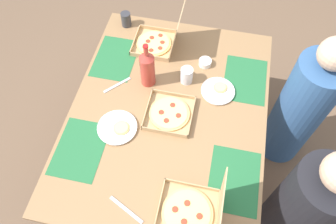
% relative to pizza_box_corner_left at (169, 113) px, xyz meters
% --- Properties ---
extents(ground_plane, '(6.00, 6.00, 0.00)m').
position_rel_pizza_box_corner_left_xyz_m(ground_plane, '(-0.02, -0.01, -0.77)').
color(ground_plane, brown).
extents(dining_table, '(1.50, 1.15, 0.75)m').
position_rel_pizza_box_corner_left_xyz_m(dining_table, '(-0.02, -0.01, -0.11)').
color(dining_table, '#3F3328').
rests_on(dining_table, ground_plane).
extents(placemat_near_left, '(0.36, 0.26, 0.00)m').
position_rel_pizza_box_corner_left_xyz_m(placemat_near_left, '(-0.35, -0.44, -0.01)').
color(placemat_near_left, '#236638').
rests_on(placemat_near_left, dining_table).
extents(placemat_near_right, '(0.36, 0.26, 0.00)m').
position_rel_pizza_box_corner_left_xyz_m(placemat_near_right, '(0.32, -0.44, -0.01)').
color(placemat_near_right, '#236638').
rests_on(placemat_near_right, dining_table).
extents(placemat_far_left, '(0.36, 0.26, 0.00)m').
position_rel_pizza_box_corner_left_xyz_m(placemat_far_left, '(-0.35, 0.41, -0.01)').
color(placemat_far_left, '#236638').
rests_on(placemat_far_left, dining_table).
extents(placemat_far_right, '(0.36, 0.26, 0.00)m').
position_rel_pizza_box_corner_left_xyz_m(placemat_far_right, '(0.32, 0.41, -0.01)').
color(placemat_far_right, '#236638').
rests_on(placemat_far_right, dining_table).
extents(pizza_box_corner_left, '(0.27, 0.27, 0.04)m').
position_rel_pizza_box_corner_left_xyz_m(pizza_box_corner_left, '(0.00, 0.00, 0.00)').
color(pizza_box_corner_left, tan).
rests_on(pizza_box_corner_left, dining_table).
extents(pizza_box_center, '(0.27, 0.31, 0.30)m').
position_rel_pizza_box_corner_left_xyz_m(pizza_box_center, '(-0.52, -0.18, 0.03)').
color(pizza_box_center, tan).
rests_on(pizza_box_center, dining_table).
extents(pizza_box_corner_right, '(0.29, 0.29, 0.33)m').
position_rel_pizza_box_corner_left_xyz_m(pizza_box_corner_right, '(0.54, 0.24, 0.04)').
color(pizza_box_corner_right, tan).
rests_on(pizza_box_corner_right, dining_table).
extents(plate_far_left, '(0.21, 0.21, 0.03)m').
position_rel_pizza_box_corner_left_xyz_m(plate_far_left, '(-0.22, 0.26, -0.00)').
color(plate_far_left, white).
rests_on(plate_far_left, dining_table).
extents(plate_middle, '(0.23, 0.23, 0.03)m').
position_rel_pizza_box_corner_left_xyz_m(plate_middle, '(0.15, -0.27, -0.00)').
color(plate_middle, white).
rests_on(plate_middle, dining_table).
extents(soda_bottle, '(0.09, 0.09, 0.32)m').
position_rel_pizza_box_corner_left_xyz_m(soda_bottle, '(-0.21, -0.18, 0.12)').
color(soda_bottle, '#B2382D').
rests_on(soda_bottle, dining_table).
extents(cup_clear_left, '(0.08, 0.08, 0.11)m').
position_rel_pizza_box_corner_left_xyz_m(cup_clear_left, '(-0.27, 0.05, 0.04)').
color(cup_clear_left, silver).
rests_on(cup_clear_left, dining_table).
extents(cup_dark, '(0.07, 0.07, 0.10)m').
position_rel_pizza_box_corner_left_xyz_m(cup_dark, '(-0.66, -0.45, 0.04)').
color(cup_dark, '#333338').
rests_on(cup_dark, dining_table).
extents(condiment_bowl, '(0.08, 0.08, 0.04)m').
position_rel_pizza_box_corner_left_xyz_m(condiment_bowl, '(-0.42, 0.15, 0.01)').
color(condiment_bowl, white).
rests_on(condiment_bowl, dining_table).
extents(knife_by_far_left, '(0.11, 0.20, 0.00)m').
position_rel_pizza_box_corner_left_xyz_m(knife_by_far_left, '(0.59, -0.09, -0.01)').
color(knife_by_far_left, '#B7B7BC').
rests_on(knife_by_far_left, dining_table).
extents(fork_by_near_left, '(0.15, 0.14, 0.00)m').
position_rel_pizza_box_corner_left_xyz_m(fork_by_near_left, '(-0.14, -0.36, -0.01)').
color(fork_by_near_left, '#B7B7BC').
rests_on(fork_by_near_left, dining_table).
extents(diner_left_seat, '(0.32, 0.32, 1.18)m').
position_rel_pizza_box_corner_left_xyz_m(diner_left_seat, '(-0.35, 0.82, -0.23)').
color(diner_left_seat, '#33598C').
rests_on(diner_left_seat, ground_plane).
extents(diner_right_seat, '(0.32, 0.32, 1.17)m').
position_rel_pizza_box_corner_left_xyz_m(diner_right_seat, '(0.32, 0.82, -0.24)').
color(diner_right_seat, black).
rests_on(diner_right_seat, ground_plane).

